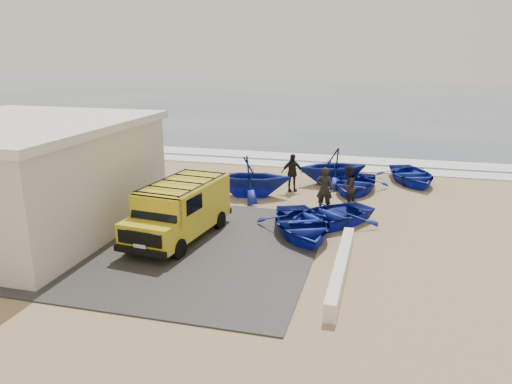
# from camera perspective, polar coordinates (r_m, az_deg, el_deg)

# --- Properties ---
(ground) EXTENTS (160.00, 160.00, 0.00)m
(ground) POSITION_cam_1_polar(r_m,az_deg,el_deg) (19.87, -4.01, -4.30)
(ground) COLOR tan
(slab) EXTENTS (12.00, 10.00, 0.05)m
(slab) POSITION_cam_1_polar(r_m,az_deg,el_deg) (18.88, -11.77, -5.64)
(slab) COLOR #373533
(slab) RESTS_ON ground
(ocean) EXTENTS (180.00, 88.00, 0.01)m
(ocean) POSITION_cam_1_polar(r_m,az_deg,el_deg) (74.18, 10.32, 10.37)
(ocean) COLOR #385166
(ocean) RESTS_ON ground
(surf_line) EXTENTS (180.00, 1.60, 0.06)m
(surf_line) POSITION_cam_1_polar(r_m,az_deg,el_deg) (31.00, 3.17, 3.18)
(surf_line) COLOR white
(surf_line) RESTS_ON ground
(surf_wash) EXTENTS (180.00, 2.20, 0.04)m
(surf_wash) POSITION_cam_1_polar(r_m,az_deg,el_deg) (33.40, 4.06, 4.07)
(surf_wash) COLOR white
(surf_wash) RESTS_ON ground
(building) EXTENTS (8.40, 9.40, 4.30)m
(building) POSITION_cam_1_polar(r_m,az_deg,el_deg) (21.25, -25.50, 1.59)
(building) COLOR silver
(building) RESTS_ON ground
(parapet) EXTENTS (0.35, 6.00, 0.55)m
(parapet) POSITION_cam_1_polar(r_m,az_deg,el_deg) (16.06, 9.68, -8.50)
(parapet) COLOR silver
(parapet) RESTS_ON ground
(van) EXTENTS (2.55, 5.25, 2.17)m
(van) POSITION_cam_1_polar(r_m,az_deg,el_deg) (18.80, -8.66, -1.88)
(van) COLOR gold
(van) RESTS_ON ground
(boat_near_left) EXTENTS (4.46, 5.12, 0.88)m
(boat_near_left) POSITION_cam_1_polar(r_m,az_deg,el_deg) (19.15, 5.18, -3.71)
(boat_near_left) COLOR #132499
(boat_near_left) RESTS_ON ground
(boat_near_right) EXTENTS (4.95, 5.06, 0.86)m
(boat_near_right) POSITION_cam_1_polar(r_m,az_deg,el_deg) (20.33, 8.23, -2.68)
(boat_near_right) COLOR #132499
(boat_near_right) RESTS_ON ground
(boat_mid_left) EXTENTS (4.28, 3.86, 1.99)m
(boat_mid_left) POSITION_cam_1_polar(r_m,az_deg,el_deg) (23.99, -0.60, 1.79)
(boat_mid_left) COLOR #132499
(boat_mid_left) RESTS_ON ground
(boat_mid_right) EXTENTS (3.49, 4.41, 0.82)m
(boat_mid_right) POSITION_cam_1_polar(r_m,az_deg,el_deg) (25.44, 11.27, 0.94)
(boat_mid_right) COLOR #132499
(boat_mid_right) RESTS_ON ground
(boat_far_left) EXTENTS (4.62, 4.37, 1.92)m
(boat_far_left) POSITION_cam_1_polar(r_m,az_deg,el_deg) (26.58, 8.74, 2.93)
(boat_far_left) COLOR #132499
(boat_far_left) RESTS_ON ground
(boat_far_right) EXTENTS (4.18, 4.94, 0.87)m
(boat_far_right) POSITION_cam_1_polar(r_m,az_deg,el_deg) (27.83, 17.35, 1.85)
(boat_far_right) COLOR #132499
(boat_far_right) RESTS_ON ground
(fisherman_front) EXTENTS (0.76, 0.53, 2.00)m
(fisherman_front) POSITION_cam_1_polar(r_m,az_deg,el_deg) (21.97, 7.82, 0.31)
(fisherman_front) COLOR black
(fisherman_front) RESTS_ON ground
(fisherman_middle) EXTENTS (1.05, 1.14, 1.90)m
(fisherman_middle) POSITION_cam_1_polar(r_m,az_deg,el_deg) (22.78, 10.42, 0.64)
(fisherman_middle) COLOR black
(fisherman_middle) RESTS_ON ground
(fisherman_back) EXTENTS (1.20, 0.97, 1.91)m
(fisherman_back) POSITION_cam_1_polar(r_m,az_deg,el_deg) (25.00, 4.13, 2.23)
(fisherman_back) COLOR black
(fisherman_back) RESTS_ON ground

